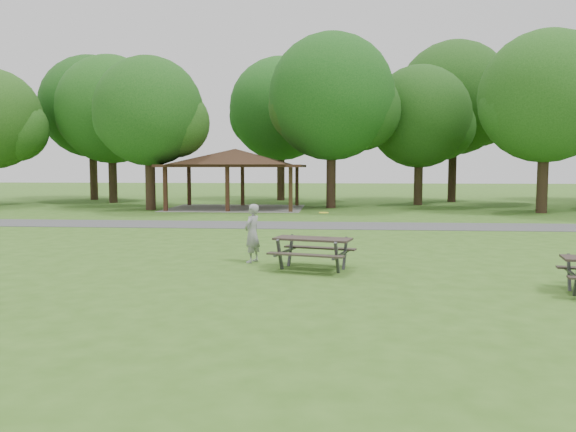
{
  "coord_description": "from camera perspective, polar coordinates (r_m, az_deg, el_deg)",
  "views": [
    {
      "loc": [
        2.26,
        -10.98,
        2.61
      ],
      "look_at": [
        1.0,
        4.0,
        1.3
      ],
      "focal_mm": 35.0,
      "sensor_mm": 36.0,
      "label": 1
    }
  ],
  "objects": [
    {
      "name": "ground",
      "position": [
        11.51,
        -6.71,
        -8.17
      ],
      "size": [
        160.0,
        160.0,
        0.0
      ],
      "primitive_type": "plane",
      "color": "#37651C",
      "rests_on": "ground"
    },
    {
      "name": "tree_row_g",
      "position": [
        35.26,
        24.83,
        10.59
      ],
      "size": [
        7.77,
        7.4,
        10.25
      ],
      "color": "black",
      "rests_on": "ground"
    },
    {
      "name": "tree_row_f",
      "position": [
        40.06,
        13.34,
        9.48
      ],
      "size": [
        7.35,
        7.0,
        9.55
      ],
      "color": "black",
      "rests_on": "ground"
    },
    {
      "name": "frisbee_in_flight",
      "position": [
        14.58,
        3.66,
        0.35
      ],
      "size": [
        0.28,
        0.28,
        0.02
      ],
      "color": "yellow",
      "rests_on": "ground"
    },
    {
      "name": "frisbee_thrower",
      "position": [
        15.38,
        -3.66,
        -1.77
      ],
      "size": [
        0.59,
        0.69,
        1.61
      ],
      "primitive_type": "imported",
      "rotation": [
        0.0,
        0.0,
        -1.98
      ],
      "color": "gray",
      "rests_on": "ground"
    },
    {
      "name": "pavilion",
      "position": [
        35.53,
        -5.37,
        5.7
      ],
      "size": [
        8.6,
        7.01,
        3.76
      ],
      "color": "#361D13",
      "rests_on": "ground"
    },
    {
      "name": "tree_deep_c",
      "position": [
        44.17,
        16.64,
        11.07
      ],
      "size": [
        8.82,
        8.4,
        11.9
      ],
      "color": "black",
      "rests_on": "ground"
    },
    {
      "name": "tree_deep_b",
      "position": [
        44.4,
        -0.61,
        10.52
      ],
      "size": [
        8.4,
        8.0,
        11.13
      ],
      "color": "#301D15",
      "rests_on": "ground"
    },
    {
      "name": "picnic_table_middle",
      "position": [
        14.34,
        2.53,
        -3.0
      ],
      "size": [
        2.27,
        2.0,
        0.84
      ],
      "color": "#312723",
      "rests_on": "ground"
    },
    {
      "name": "tree_row_c",
      "position": [
        43.32,
        -17.4,
        9.97
      ],
      "size": [
        8.19,
        7.8,
        10.67
      ],
      "color": "black",
      "rests_on": "ground"
    },
    {
      "name": "tree_row_e",
      "position": [
        36.24,
        4.61,
        11.59
      ],
      "size": [
        8.4,
        8.0,
        11.02
      ],
      "color": "black",
      "rests_on": "ground"
    },
    {
      "name": "tree_deep_a",
      "position": [
        47.75,
        -19.19,
        10.15
      ],
      "size": [
        8.4,
        8.0,
        11.38
      ],
      "color": "#322016",
      "rests_on": "ground"
    },
    {
      "name": "tree_row_d",
      "position": [
        35.46,
        -13.81,
        9.96
      ],
      "size": [
        6.93,
        6.6,
        9.27
      ],
      "color": "#2F1F15",
      "rests_on": "ground"
    },
    {
      "name": "asphalt_path",
      "position": [
        25.21,
        -0.36,
        -0.93
      ],
      "size": [
        120.0,
        3.2,
        0.02
      ],
      "primitive_type": "cube",
      "color": "#49494C",
      "rests_on": "ground"
    }
  ]
}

